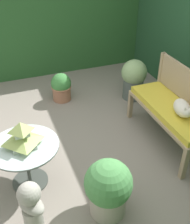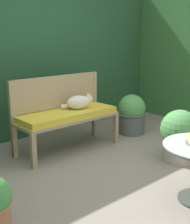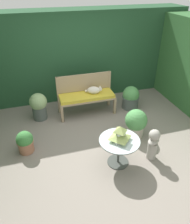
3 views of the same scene
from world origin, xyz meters
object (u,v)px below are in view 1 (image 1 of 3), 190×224
at_px(garden_bench, 171,112).
at_px(cat, 183,108).
at_px(pagoda_birdhouse, 22,136).
at_px(patio_table, 25,153).
at_px(potted_plant_table_far, 108,188).
at_px(potted_plant_bench_right, 134,78).
at_px(garden_bust, 32,208).
at_px(potted_plant_hedge_corner, 61,87).

bearing_deg(garden_bench, cat, 1.91).
bearing_deg(pagoda_birdhouse, cat, 87.48).
height_order(cat, patio_table, cat).
bearing_deg(potted_plant_table_far, pagoda_birdhouse, -134.46).
bearing_deg(pagoda_birdhouse, potted_plant_bench_right, 123.26).
distance_m(patio_table, garden_bust, 0.68).
height_order(garden_bench, pagoda_birdhouse, pagoda_birdhouse).
relative_size(garden_bust, potted_plant_bench_right, 0.97).
xyz_separation_m(garden_bench, potted_plant_hedge_corner, (-1.56, -1.07, -0.22)).
height_order(potted_plant_table_far, potted_plant_bench_right, potted_plant_bench_right).
xyz_separation_m(potted_plant_table_far, potted_plant_hedge_corner, (-2.34, 0.15, -0.09)).
bearing_deg(patio_table, garden_bust, -5.16).
bearing_deg(pagoda_birdhouse, potted_plant_hedge_corner, 153.47).
distance_m(patio_table, potted_plant_bench_right, 2.37).
relative_size(pagoda_birdhouse, potted_plant_hedge_corner, 0.69).
distance_m(pagoda_birdhouse, potted_plant_table_far, 1.02).
height_order(patio_table, garden_bust, garden_bust).
bearing_deg(potted_plant_table_far, potted_plant_hedge_corner, 176.39).
distance_m(potted_plant_hedge_corner, potted_plant_bench_right, 1.21).
height_order(pagoda_birdhouse, potted_plant_hedge_corner, pagoda_birdhouse).
bearing_deg(potted_plant_bench_right, garden_bust, -46.02).
bearing_deg(garden_bust, cat, 76.15).
xyz_separation_m(potted_plant_hedge_corner, potted_plant_bench_right, (0.37, 1.15, 0.13)).
distance_m(garden_bench, pagoda_birdhouse, 1.92).
distance_m(cat, potted_plant_table_far, 1.39).
relative_size(cat, potted_plant_table_far, 0.63).
distance_m(patio_table, potted_plant_table_far, 0.97).
bearing_deg(cat, patio_table, -76.07).
height_order(cat, potted_plant_hedge_corner, cat).
bearing_deg(garden_bench, potted_plant_table_far, -57.26).
xyz_separation_m(cat, pagoda_birdhouse, (-0.08, -1.91, 0.05)).
relative_size(patio_table, potted_plant_table_far, 1.16).
height_order(garden_bust, potted_plant_bench_right, potted_plant_bench_right).
height_order(potted_plant_hedge_corner, potted_plant_bench_right, potted_plant_bench_right).
relative_size(cat, potted_plant_bench_right, 0.59).
height_order(patio_table, potted_plant_bench_right, potted_plant_bench_right).
relative_size(patio_table, potted_plant_bench_right, 1.08).
bearing_deg(garden_bust, patio_table, 144.40).
relative_size(potted_plant_table_far, potted_plant_bench_right, 0.94).
distance_m(garden_bench, patio_table, 1.91).
relative_size(garden_bench, potted_plant_bench_right, 2.06).
relative_size(garden_bench, pagoda_birdhouse, 4.29).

